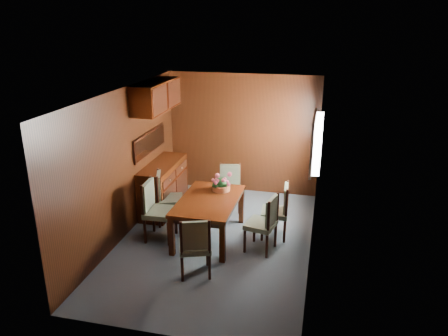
% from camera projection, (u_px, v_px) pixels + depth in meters
% --- Properties ---
extents(ground, '(4.50, 4.50, 0.00)m').
position_uv_depth(ground, '(216.00, 241.00, 7.05)').
color(ground, '#3A474F').
rests_on(ground, ground).
extents(room_shell, '(3.06, 4.52, 2.41)m').
position_uv_depth(room_shell, '(214.00, 138.00, 6.83)').
color(room_shell, black).
rests_on(room_shell, ground).
extents(sideboard, '(0.48, 1.40, 0.90)m').
position_uv_depth(sideboard, '(163.00, 186.00, 8.09)').
color(sideboard, black).
rests_on(sideboard, ground).
extents(dining_table, '(0.93, 1.47, 0.68)m').
position_uv_depth(dining_table, '(209.00, 205.00, 6.98)').
color(dining_table, black).
rests_on(dining_table, ground).
extents(chair_left_near, '(0.47, 0.49, 0.99)m').
position_uv_depth(chair_left_near, '(155.00, 207.00, 6.98)').
color(chair_left_near, black).
rests_on(chair_left_near, ground).
extents(chair_left_far, '(0.54, 0.56, 0.94)m').
position_uv_depth(chair_left_far, '(166.00, 195.00, 7.52)').
color(chair_left_far, black).
rests_on(chair_left_far, ground).
extents(chair_right_near, '(0.50, 0.52, 0.92)m').
position_uv_depth(chair_right_near, '(265.00, 221.00, 6.61)').
color(chair_right_near, black).
rests_on(chair_right_near, ground).
extents(chair_right_far, '(0.44, 0.46, 0.92)m').
position_uv_depth(chair_right_far, '(279.00, 208.00, 7.05)').
color(chair_right_far, black).
rests_on(chair_right_far, ground).
extents(chair_head, '(0.55, 0.53, 0.91)m').
position_uv_depth(chair_head, '(195.00, 244.00, 5.96)').
color(chair_head, black).
rests_on(chair_head, ground).
extents(chair_foot, '(0.48, 0.46, 0.86)m').
position_uv_depth(chair_foot, '(230.00, 185.00, 8.09)').
color(chair_foot, black).
rests_on(chair_foot, ground).
extents(flower_centerpiece, '(0.32, 0.32, 0.32)m').
position_uv_depth(flower_centerpiece, '(221.00, 182.00, 7.25)').
color(flower_centerpiece, '#BF683A').
rests_on(flower_centerpiece, dining_table).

